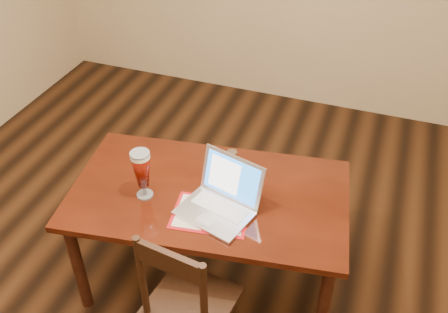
% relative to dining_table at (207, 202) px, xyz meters
% --- Properties ---
extents(ground, '(5.00, 5.00, 0.00)m').
position_rel_dining_table_xyz_m(ground, '(-0.08, -0.24, -0.62)').
color(ground, black).
rests_on(ground, ground).
extents(room_shell, '(4.51, 5.01, 2.71)m').
position_rel_dining_table_xyz_m(room_shell, '(-0.08, -0.24, 1.14)').
color(room_shell, tan).
rests_on(room_shell, ground).
extents(dining_table, '(1.59, 1.04, 0.98)m').
position_rel_dining_table_xyz_m(dining_table, '(0.00, 0.00, 0.00)').
color(dining_table, '#471609').
rests_on(dining_table, ground).
extents(dining_chair, '(0.44, 0.43, 0.93)m').
position_rel_dining_table_xyz_m(dining_chair, '(0.10, -0.52, -0.19)').
color(dining_chair, black).
rests_on(dining_chair, ground).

